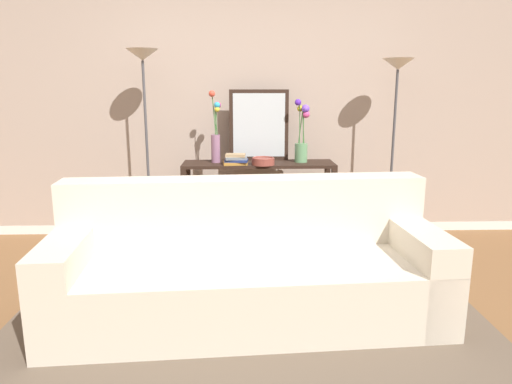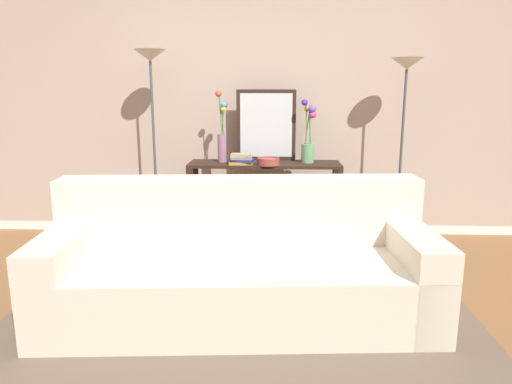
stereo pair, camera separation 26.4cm
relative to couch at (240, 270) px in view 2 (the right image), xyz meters
name	(u,v)px [view 2 (the right image)]	position (x,y,z in m)	size (l,w,h in m)	color
ground_plane	(229,336)	(-0.05, -0.27, -0.32)	(16.00, 16.00, 0.02)	brown
back_wall	(248,97)	(-0.05, 1.90, 1.07)	(12.00, 0.15, 2.78)	white
area_rug	(239,325)	(0.00, -0.16, -0.31)	(3.09, 1.68, 0.01)	brown
couch	(240,270)	(0.00, 0.00, 0.00)	(2.52, 1.06, 0.88)	beige
console_table	(264,187)	(0.13, 1.48, 0.24)	(1.42, 0.39, 0.79)	black
floor_lamp_left	(152,94)	(-0.89, 1.40, 1.11)	(0.28, 0.28, 1.81)	#4C4C51
floor_lamp_right	(405,101)	(1.37, 1.40, 1.05)	(0.28, 0.28, 1.73)	#4C4C51
wall_mirror	(266,125)	(0.14, 1.64, 0.81)	(0.57, 0.02, 0.67)	black
vase_tall_flowers	(222,135)	(-0.27, 1.51, 0.74)	(0.11, 0.11, 0.66)	gray
vase_short_flowers	(308,139)	(0.53, 1.50, 0.70)	(0.14, 0.12, 0.59)	#669E6B
fruit_bowl	(268,161)	(0.17, 1.35, 0.51)	(0.21, 0.21, 0.07)	brown
book_stack	(241,159)	(-0.09, 1.37, 0.52)	(0.24, 0.16, 0.10)	#B77F33
book_row_under_console	(222,237)	(-0.28, 1.48, -0.26)	(0.36, 0.17, 0.12)	silver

